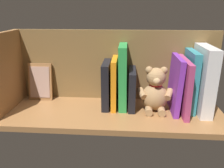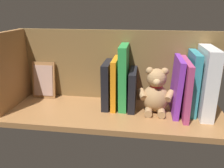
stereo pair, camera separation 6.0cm
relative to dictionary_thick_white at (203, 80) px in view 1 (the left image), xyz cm
name	(u,v)px [view 1 (the left image)]	position (x,y,z in cm)	size (l,w,h in cm)	color
ground_plane	(112,113)	(35.52, 2.91, -14.15)	(88.68, 31.45, 2.20)	#9E6B3D
shelf_back_panel	(114,65)	(35.52, -10.57, 2.37)	(88.68, 1.50, 30.83)	olive
shelf_side_divider	(6,72)	(77.86, 2.91, 2.37)	(2.40, 25.45, 30.83)	#9E6B3D
dictionary_thick_white	(203,80)	(0.00, 0.00, 0.00)	(4.67, 18.64, 26.09)	white
book_0	(190,81)	(4.51, -1.63, -1.05)	(2.77, 15.57, 23.99)	teal
book_1	(183,86)	(7.70, 0.98, -2.39)	(2.02, 20.79, 21.30)	#B23F72
book_2	(175,84)	(10.53, -0.33, -2.10)	(2.05, 18.17, 21.88)	purple
teddy_bear	(155,92)	(18.38, 1.01, -5.05)	(14.75, 11.60, 18.17)	tan
book_3	(132,89)	(27.62, -1.74, -5.03)	(2.75, 15.36, 16.04)	black
book_4	(123,77)	(31.38, -2.12, -0.10)	(3.19, 14.60, 25.90)	green
book_5	(115,83)	(34.82, -1.94, -2.79)	(2.10, 14.96, 20.51)	orange
book_6	(107,84)	(38.15, -2.07, -3.61)	(2.97, 14.71, 18.86)	black
picture_frame_leaning	(40,82)	(68.55, -7.14, -4.88)	(10.58, 3.98, 16.53)	#9E6B3D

